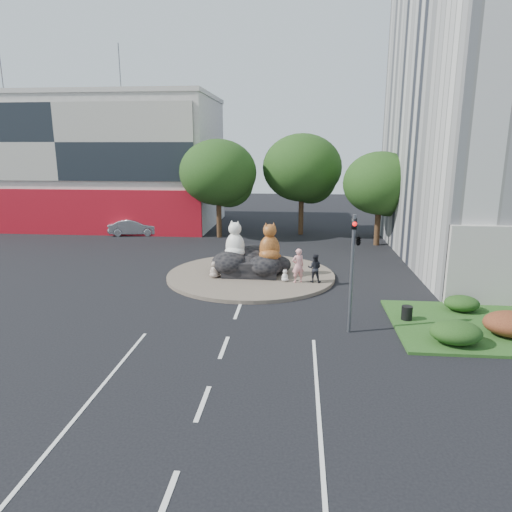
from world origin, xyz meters
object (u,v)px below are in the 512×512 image
at_px(cat_white, 235,239).
at_px(litter_bin, 407,313).
at_px(kitten_calico, 214,269).
at_px(pedestrian_pink, 298,265).
at_px(kitten_white, 285,275).
at_px(parked_car, 134,227).
at_px(pedestrian_dark, 315,268).
at_px(cat_tabby, 270,242).

bearing_deg(cat_white, litter_bin, -9.33).
xyz_separation_m(kitten_calico, pedestrian_pink, (4.85, -0.53, 0.47)).
relative_size(cat_white, kitten_white, 3.20).
xyz_separation_m(cat_white, parked_car, (-10.67, 12.09, -1.53)).
height_order(parked_car, litter_bin, parked_car).
bearing_deg(pedestrian_dark, parked_car, -32.79).
height_order(cat_white, parked_car, cat_white).
height_order(cat_white, kitten_white, cat_white).
bearing_deg(parked_car, pedestrian_pink, -143.10).
height_order(cat_white, cat_tabby, cat_white).
xyz_separation_m(cat_tabby, kitten_calico, (-3.18, -0.67, -1.54)).
distance_m(kitten_white, litter_bin, 7.62).
bearing_deg(cat_white, parked_car, 160.13).
relative_size(cat_white, kitten_calico, 2.29).
xyz_separation_m(kitten_calico, litter_bin, (9.71, -5.60, -0.27)).
distance_m(kitten_calico, kitten_white, 4.15).
bearing_deg(litter_bin, cat_white, 141.96).
xyz_separation_m(pedestrian_pink, parked_car, (-14.44, 13.77, -0.45)).
bearing_deg(litter_bin, parked_car, 135.68).
xyz_separation_m(parked_car, litter_bin, (19.30, -18.84, -0.28)).
relative_size(cat_white, parked_car, 0.53).
xyz_separation_m(kitten_white, parked_car, (-13.71, 13.67, 0.16)).
xyz_separation_m(cat_tabby, litter_bin, (6.53, -6.27, -1.81)).
relative_size(cat_white, cat_tabby, 1.00).
bearing_deg(litter_bin, pedestrian_dark, 127.29).
relative_size(kitten_white, pedestrian_dark, 0.44).
distance_m(cat_tabby, pedestrian_dark, 3.09).
bearing_deg(kitten_white, litter_bin, -64.49).
xyz_separation_m(kitten_white, pedestrian_dark, (1.65, -0.02, 0.45)).
relative_size(cat_tabby, parked_car, 0.53).
bearing_deg(pedestrian_pink, kitten_white, -29.00).
bearing_deg(pedestrian_pink, litter_bin, 113.10).
height_order(kitten_calico, pedestrian_pink, pedestrian_pink).
distance_m(pedestrian_pink, litter_bin, 7.06).
distance_m(kitten_white, pedestrian_dark, 1.71).
xyz_separation_m(kitten_calico, parked_car, (-9.59, 13.25, 0.01)).
xyz_separation_m(kitten_calico, kitten_white, (4.12, -0.42, -0.14)).
distance_m(kitten_calico, litter_bin, 11.21).
bearing_deg(pedestrian_pink, cat_tabby, -56.30).
bearing_deg(cat_white, kitten_white, 1.34).
distance_m(pedestrian_pink, pedestrian_dark, 0.95).
bearing_deg(pedestrian_dark, cat_white, -9.83).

